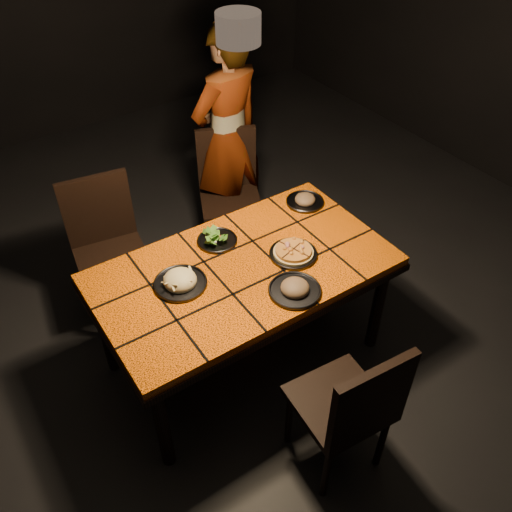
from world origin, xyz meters
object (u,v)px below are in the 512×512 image
chair_near (352,406)px  plate_pasta (180,281)px  dining_table (243,277)px  plate_pizza (293,253)px  diner (228,139)px  chair_far_right (229,185)px  chair_far_left (106,240)px

chair_near → plate_pasta: size_ratio=3.32×
chair_near → plate_pasta: bearing=-64.2°
chair_near → dining_table: bearing=-83.9°
plate_pizza → diner: bearing=75.3°
diner → plate_pasta: (-0.94, -1.06, -0.05)m
diner → plate_pizza: diner is taller
chair_far_right → plate_pasta: size_ratio=3.33×
chair_far_left → plate_pizza: chair_far_left is taller
chair_far_left → plate_pasta: size_ratio=3.39×
dining_table → plate_pizza: plate_pizza is taller
chair_near → plate_pizza: 0.89m
chair_near → chair_far_right: size_ratio=1.00×
dining_table → chair_far_left: size_ratio=1.70×
diner → plate_pasta: size_ratio=5.89×
plate_pizza → plate_pasta: size_ratio=0.99×
chair_far_right → plate_pizza: 1.12m
chair_far_left → chair_far_right: 0.98m
chair_far_left → chair_near: bearing=-66.0°
plate_pasta → chair_far_right: bearing=47.2°
chair_far_left → plate_pasta: chair_far_left is taller
chair_far_left → diner: size_ratio=0.58×
chair_near → plate_pizza: bearing=-102.8°
chair_far_left → chair_far_right: size_ratio=1.02×
dining_table → chair_near: bearing=-88.6°
diner → dining_table: bearing=51.0°
chair_near → plate_pizza: chair_near is taller
plate_pizza → plate_pasta: plate_pasta is taller
diner → plate_pasta: bearing=37.2°
chair_far_left → chair_far_right: chair_far_left is taller
dining_table → plate_pizza: (0.28, -0.08, 0.10)m
chair_near → chair_far_left: 1.84m
chair_far_right → plate_pasta: 1.29m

